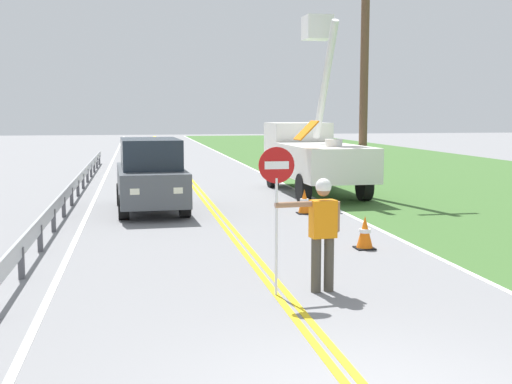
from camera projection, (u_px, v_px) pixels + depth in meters
The scene contains 14 objects.
grass_verge_right at pixel (466, 180), 27.94m from camera, with size 16.00×110.00×0.01m, color #3D662D.
centerline_yellow_left at pixel (192, 185), 25.85m from camera, with size 0.11×110.00×0.01m, color yellow.
centerline_yellow_right at pixel (196, 185), 25.88m from camera, with size 0.11×110.00×0.01m, color yellow.
edge_line_right at pixel (283, 183), 26.51m from camera, with size 0.12×110.00×0.01m, color silver.
edge_line_left at pixel (100, 187), 25.23m from camera, with size 0.12×110.00×0.01m, color silver.
flagger_worker at pixel (322, 227), 10.40m from camera, with size 1.08×0.28×1.83m.
stop_sign_paddle at pixel (276, 187), 10.10m from camera, with size 0.56×0.04×2.33m.
utility_bucket_truck at pixel (312, 152), 23.45m from camera, with size 2.67×6.86×6.14m.
oncoming_suv_nearest at pixel (151, 175), 19.01m from camera, with size 2.06×4.67×2.10m.
utility_pole_near at pixel (364, 65), 21.93m from camera, with size 1.80×0.28×8.46m.
traffic_cone_lead at pixel (365, 233), 13.78m from camera, with size 0.40×0.40×0.70m.
traffic_cone_mid at pixel (329, 217), 15.96m from camera, with size 0.40×0.40×0.70m.
traffic_cone_tail at pixel (304, 202), 18.58m from camera, with size 0.40×0.40×0.70m.
guardrail_left_shoulder at pixel (75, 185), 21.31m from camera, with size 0.10×32.00×0.71m.
Camera 1 is at (-2.21, -5.73, 2.85)m, focal length 46.12 mm.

